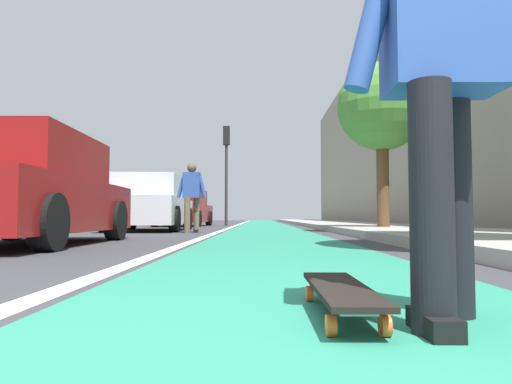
# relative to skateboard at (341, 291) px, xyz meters

# --- Properties ---
(ground_plane) EXTENTS (80.00, 80.00, 0.00)m
(ground_plane) POSITION_rel_skateboard_xyz_m (9.14, 0.11, -0.09)
(ground_plane) COLOR #38383D
(bike_lane_paint) EXTENTS (56.00, 2.15, 0.00)m
(bike_lane_paint) POSITION_rel_skateboard_xyz_m (23.14, 0.11, -0.09)
(bike_lane_paint) COLOR #288466
(bike_lane_paint) RESTS_ON ground
(lane_stripe_white) EXTENTS (52.00, 0.16, 0.01)m
(lane_stripe_white) POSITION_rel_skateboard_xyz_m (19.14, 1.34, -0.09)
(lane_stripe_white) COLOR silver
(lane_stripe_white) RESTS_ON ground
(sidewalk_curb) EXTENTS (52.00, 3.20, 0.14)m
(sidewalk_curb) POSITION_rel_skateboard_xyz_m (17.14, -3.05, -0.02)
(sidewalk_curb) COLOR #9E9B93
(sidewalk_curb) RESTS_ON ground
(building_facade) EXTENTS (40.00, 1.20, 9.44)m
(building_facade) POSITION_rel_skateboard_xyz_m (21.14, -6.04, 4.63)
(building_facade) COLOR gray
(building_facade) RESTS_ON ground
(skateboard) EXTENTS (0.84, 0.20, 0.11)m
(skateboard) POSITION_rel_skateboard_xyz_m (0.00, 0.00, 0.00)
(skateboard) COLOR orange
(skateboard) RESTS_ON ground
(skater_person) EXTENTS (0.46, 0.72, 1.64)m
(skater_person) POSITION_rel_skateboard_xyz_m (-0.15, -0.35, 0.84)
(skater_person) COLOR black
(skater_person) RESTS_ON ground
(parked_car_near) EXTENTS (4.06, 1.95, 1.48)m
(parked_car_near) POSITION_rel_skateboard_xyz_m (4.37, 3.45, 0.61)
(parked_car_near) COLOR maroon
(parked_car_near) RESTS_ON ground
(parked_car_mid) EXTENTS (4.32, 2.03, 1.49)m
(parked_car_mid) POSITION_rel_skateboard_xyz_m (10.75, 3.29, 0.62)
(parked_car_mid) COLOR silver
(parked_car_mid) RESTS_ON ground
(parked_car_far) EXTENTS (4.38, 2.03, 1.48)m
(parked_car_far) POSITION_rel_skateboard_xyz_m (16.99, 3.42, 0.61)
(parked_car_far) COLOR maroon
(parked_car_far) RESTS_ON ground
(traffic_light) EXTENTS (0.33, 0.28, 4.27)m
(traffic_light) POSITION_rel_skateboard_xyz_m (17.82, 1.74, 2.86)
(traffic_light) COLOR #2D2D2D
(traffic_light) RESTS_ON ground
(street_tree_mid) EXTENTS (2.13, 2.13, 4.11)m
(street_tree_mid) POSITION_rel_skateboard_xyz_m (9.24, -2.65, 2.91)
(street_tree_mid) COLOR brown
(street_tree_mid) RESTS_ON ground
(pedestrian_distant) EXTENTS (0.47, 0.73, 1.66)m
(pedestrian_distant) POSITION_rel_skateboard_xyz_m (9.19, 1.93, 0.86)
(pedestrian_distant) COLOR brown
(pedestrian_distant) RESTS_ON ground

